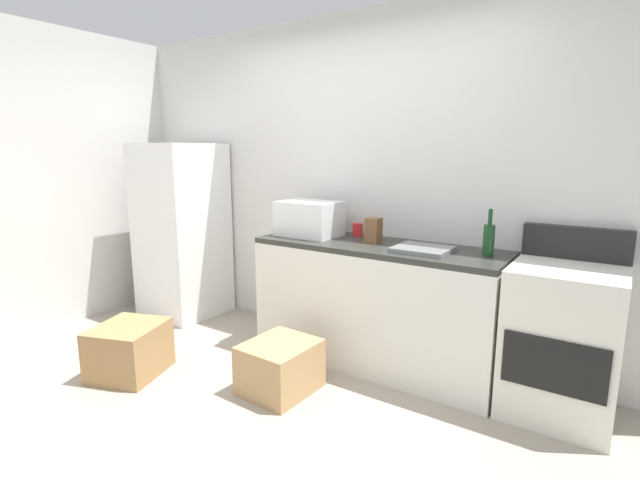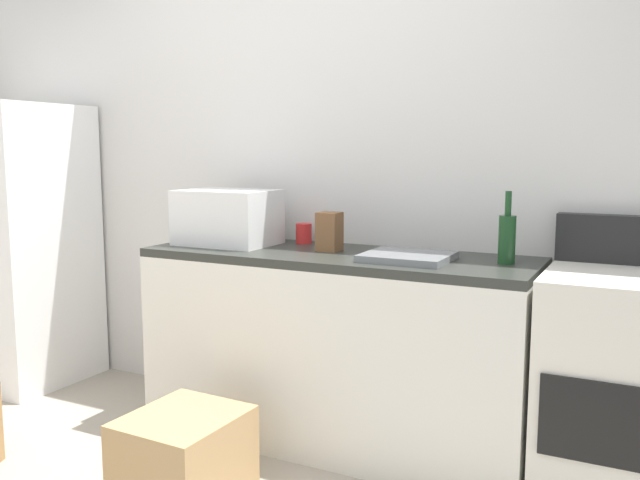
# 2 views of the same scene
# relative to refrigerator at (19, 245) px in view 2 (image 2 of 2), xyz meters

# --- Properties ---
(wall_back) EXTENTS (5.00, 0.10, 2.60)m
(wall_back) POSITION_rel_refrigerator_xyz_m (1.75, 0.40, 0.49)
(wall_back) COLOR silver
(wall_back) RESTS_ON ground_plane
(kitchen_counter) EXTENTS (1.80, 0.60, 0.90)m
(kitchen_counter) POSITION_rel_refrigerator_xyz_m (2.05, 0.05, -0.36)
(kitchen_counter) COLOR silver
(kitchen_counter) RESTS_ON ground_plane
(refrigerator) EXTENTS (0.68, 0.66, 1.62)m
(refrigerator) POSITION_rel_refrigerator_xyz_m (0.00, 0.00, 0.00)
(refrigerator) COLOR white
(refrigerator) RESTS_ON ground_plane
(stove_oven) EXTENTS (0.60, 0.61, 1.10)m
(stove_oven) POSITION_rel_refrigerator_xyz_m (3.27, 0.06, -0.35)
(stove_oven) COLOR silver
(stove_oven) RESTS_ON ground_plane
(microwave) EXTENTS (0.46, 0.34, 0.27)m
(microwave) POSITION_rel_refrigerator_xyz_m (1.45, 0.06, 0.22)
(microwave) COLOR white
(microwave) RESTS_ON kitchen_counter
(sink_basin) EXTENTS (0.36, 0.32, 0.03)m
(sink_basin) POSITION_rel_refrigerator_xyz_m (2.41, -0.01, 0.10)
(sink_basin) COLOR slate
(sink_basin) RESTS_ON kitchen_counter
(wine_bottle) EXTENTS (0.07, 0.07, 0.30)m
(wine_bottle) POSITION_rel_refrigerator_xyz_m (2.80, 0.09, 0.20)
(wine_bottle) COLOR #193F1E
(wine_bottle) RESTS_ON kitchen_counter
(coffee_mug) EXTENTS (0.08, 0.08, 0.10)m
(coffee_mug) POSITION_rel_refrigerator_xyz_m (1.77, 0.25, 0.14)
(coffee_mug) COLOR red
(coffee_mug) RESTS_ON kitchen_counter
(knife_block) EXTENTS (0.10, 0.10, 0.18)m
(knife_block) POSITION_rel_refrigerator_xyz_m (2.00, 0.08, 0.18)
(knife_block) COLOR brown
(knife_block) RESTS_ON kitchen_counter
(cardboard_box_medium) EXTENTS (0.42, 0.48, 0.33)m
(cardboard_box_medium) POSITION_rel_refrigerator_xyz_m (1.73, -0.68, -0.65)
(cardboard_box_medium) COLOR tan
(cardboard_box_medium) RESTS_ON ground_plane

